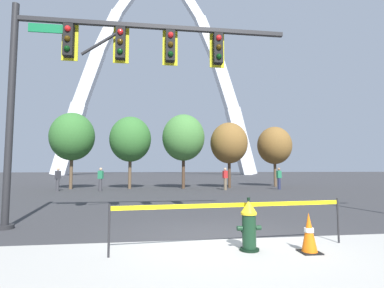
% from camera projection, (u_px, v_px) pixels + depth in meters
% --- Properties ---
extents(ground_plane, '(240.00, 240.00, 0.00)m').
position_uv_depth(ground_plane, '(218.00, 239.00, 6.51)').
color(ground_plane, '#333335').
extents(fire_hydrant, '(0.46, 0.48, 0.99)m').
position_uv_depth(fire_hydrant, '(249.00, 226.00, 5.57)').
color(fire_hydrant, black).
rests_on(fire_hydrant, ground).
extents(caution_tape_barrier, '(4.61, 0.44, 0.92)m').
position_uv_depth(caution_tape_barrier, '(234.00, 217.00, 5.65)').
color(caution_tape_barrier, '#232326').
rests_on(caution_tape_barrier, ground).
extents(traffic_cone_by_hydrant, '(0.36, 0.36, 0.73)m').
position_uv_depth(traffic_cone_by_hydrant, '(309.00, 233.00, 5.41)').
color(traffic_cone_by_hydrant, black).
rests_on(traffic_cone_by_hydrant, ground).
extents(traffic_signal_gantry, '(7.82, 0.44, 6.00)m').
position_uv_depth(traffic_signal_gantry, '(105.00, 65.00, 8.23)').
color(traffic_signal_gantry, '#232326').
rests_on(traffic_signal_gantry, ground).
extents(monument_arch, '(47.83, 3.21, 49.92)m').
position_uv_depth(monument_arch, '(159.00, 85.00, 71.81)').
color(monument_arch, silver).
rests_on(monument_arch, ground).
extents(tree_far_left, '(3.29, 3.29, 5.76)m').
position_uv_depth(tree_far_left, '(72.00, 137.00, 22.44)').
color(tree_far_left, brown).
rests_on(tree_far_left, ground).
extents(tree_left_mid, '(3.16, 3.16, 5.53)m').
position_uv_depth(tree_left_mid, '(130.00, 139.00, 22.80)').
color(tree_left_mid, brown).
rests_on(tree_left_mid, ground).
extents(tree_center_left, '(3.28, 3.28, 5.75)m').
position_uv_depth(tree_center_left, '(183.00, 138.00, 23.03)').
color(tree_center_left, '#473323').
rests_on(tree_center_left, ground).
extents(tree_center_right, '(2.99, 2.99, 5.22)m').
position_uv_depth(tree_center_right, '(229.00, 143.00, 23.75)').
color(tree_center_right, '#473323').
rests_on(tree_center_right, ground).
extents(tree_right_mid, '(2.94, 2.94, 5.15)m').
position_uv_depth(tree_right_mid, '(274.00, 146.00, 25.64)').
color(tree_right_mid, brown).
rests_on(tree_right_mid, ground).
extents(pedestrian_walking_left, '(0.39, 0.30, 1.59)m').
position_uv_depth(pedestrian_walking_left, '(101.00, 179.00, 20.22)').
color(pedestrian_walking_left, '#38383D').
rests_on(pedestrian_walking_left, ground).
extents(pedestrian_standing_center, '(0.36, 0.39, 1.59)m').
position_uv_depth(pedestrian_standing_center, '(58.00, 179.00, 20.20)').
color(pedestrian_standing_center, '#38383D').
rests_on(pedestrian_standing_center, ground).
extents(pedestrian_walking_right, '(0.39, 0.31, 1.59)m').
position_uv_depth(pedestrian_walking_right, '(225.00, 179.00, 21.32)').
color(pedestrian_walking_right, brown).
rests_on(pedestrian_walking_right, ground).
extents(pedestrian_near_trees, '(0.39, 0.30, 1.59)m').
position_uv_depth(pedestrian_near_trees, '(279.00, 178.00, 21.85)').
color(pedestrian_near_trees, '#232847').
rests_on(pedestrian_near_trees, ground).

